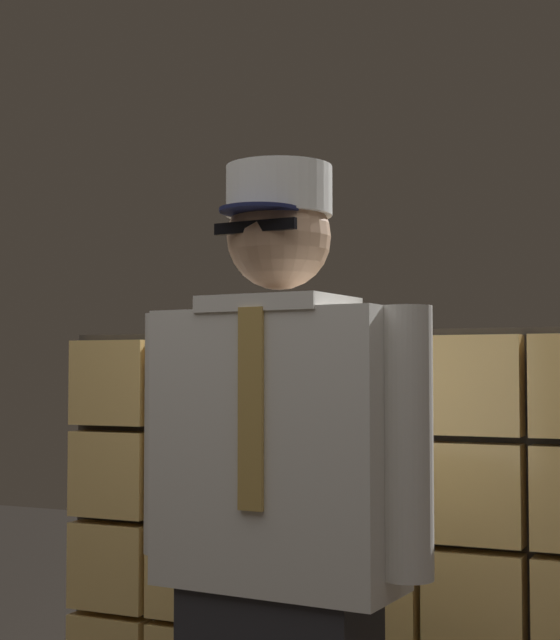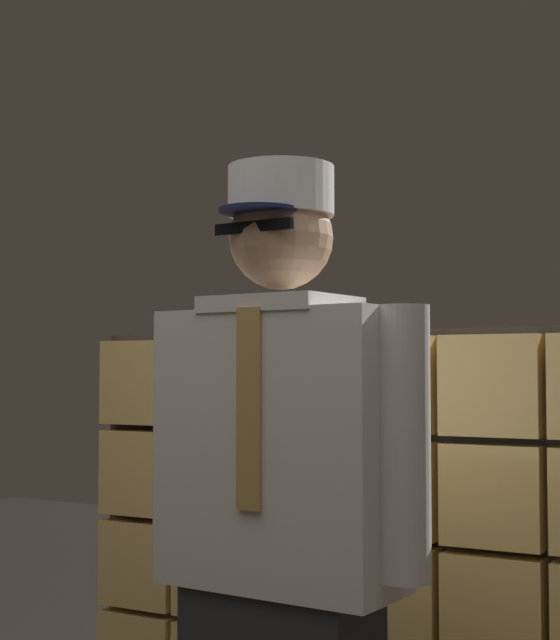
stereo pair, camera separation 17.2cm
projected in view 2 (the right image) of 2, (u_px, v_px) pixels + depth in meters
glass_block_wall at (345, 588)px, 2.67m from camera, size 1.70×0.10×1.42m
standing_person at (281, 554)px, 2.05m from camera, size 0.69×0.31×1.73m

